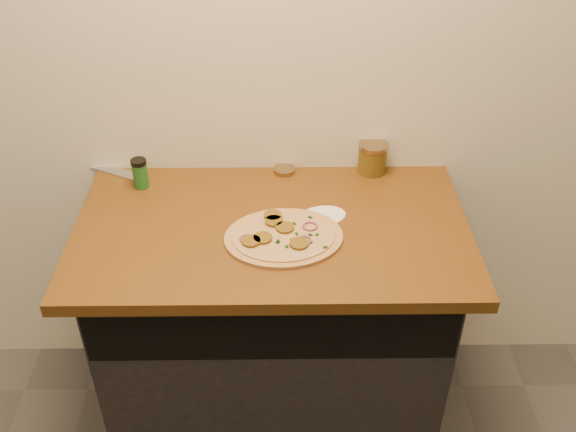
{
  "coord_description": "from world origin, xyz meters",
  "views": [
    {
      "loc": [
        0.03,
        -0.14,
        2.06
      ],
      "look_at": [
        0.05,
        1.39,
        0.95
      ],
      "focal_mm": 40.0,
      "sensor_mm": 36.0,
      "label": 1
    }
  ],
  "objects_px": {
    "chefs_knife": "(100,166)",
    "salsa_jar": "(372,158)",
    "pizza": "(283,236)",
    "spice_shaker": "(140,173)"
  },
  "relations": [
    {
      "from": "chefs_knife",
      "to": "salsa_jar",
      "type": "distance_m",
      "value": 0.94
    },
    {
      "from": "pizza",
      "to": "chefs_knife",
      "type": "distance_m",
      "value": 0.75
    },
    {
      "from": "pizza",
      "to": "salsa_jar",
      "type": "height_order",
      "value": "salsa_jar"
    },
    {
      "from": "salsa_jar",
      "to": "pizza",
      "type": "bearing_deg",
      "value": -129.29
    },
    {
      "from": "spice_shaker",
      "to": "chefs_knife",
      "type": "bearing_deg",
      "value": 143.65
    },
    {
      "from": "chefs_knife",
      "to": "salsa_jar",
      "type": "xyz_separation_m",
      "value": [
        0.94,
        -0.04,
        0.05
      ]
    },
    {
      "from": "chefs_knife",
      "to": "spice_shaker",
      "type": "bearing_deg",
      "value": -36.35
    },
    {
      "from": "pizza",
      "to": "spice_shaker",
      "type": "distance_m",
      "value": 0.55
    },
    {
      "from": "chefs_knife",
      "to": "salsa_jar",
      "type": "height_order",
      "value": "salsa_jar"
    },
    {
      "from": "chefs_knife",
      "to": "spice_shaker",
      "type": "xyz_separation_m",
      "value": [
        0.17,
        -0.12,
        0.05
      ]
    }
  ]
}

